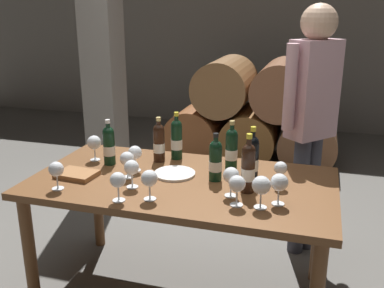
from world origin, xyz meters
name	(u,v)px	position (x,y,z in m)	size (l,w,h in m)	color
cellar_back_wall	(273,28)	(0.00, 4.20, 1.40)	(10.00, 0.24, 2.80)	gray
barrel_stack	(253,115)	(0.00, 2.60, 0.52)	(1.86, 0.90, 1.15)	brown
stone_pillar	(102,50)	(-1.30, 1.60, 1.30)	(0.32, 0.32, 2.60)	gray
dining_table	(182,194)	(0.00, 0.00, 0.67)	(1.70, 0.90, 0.76)	brown
wine_bottle_0	(231,149)	(0.23, 0.24, 0.89)	(0.07, 0.07, 0.30)	black
wine_bottle_1	(109,145)	(-0.51, 0.12, 0.88)	(0.07, 0.07, 0.28)	black
wine_bottle_2	(177,139)	(-0.14, 0.33, 0.89)	(0.07, 0.07, 0.30)	black
wine_bottle_3	(252,158)	(0.38, 0.09, 0.90)	(0.07, 0.07, 0.32)	black
wine_bottle_4	(248,167)	(0.38, -0.06, 0.90)	(0.07, 0.07, 0.32)	black
wine_bottle_5	(159,142)	(-0.23, 0.26, 0.88)	(0.07, 0.07, 0.28)	black
wine_bottle_6	(215,160)	(0.18, 0.05, 0.88)	(0.07, 0.07, 0.27)	black
wine_glass_0	(127,160)	(-0.31, -0.06, 0.87)	(0.08, 0.08, 0.16)	white
wine_glass_1	(118,181)	(-0.22, -0.36, 0.87)	(0.08, 0.08, 0.15)	white
wine_glass_2	(94,143)	(-0.63, 0.15, 0.87)	(0.09, 0.09, 0.16)	white
wine_glass_3	(279,183)	(0.55, -0.17, 0.87)	(0.09, 0.09, 0.16)	white
wine_glass_4	(135,153)	(-0.31, 0.05, 0.87)	(0.08, 0.08, 0.16)	white
wine_glass_5	(281,169)	(0.54, 0.05, 0.86)	(0.07, 0.07, 0.15)	white
wine_glass_6	(237,185)	(0.36, -0.24, 0.87)	(0.08, 0.08, 0.16)	white
wine_glass_7	(56,170)	(-0.60, -0.32, 0.87)	(0.08, 0.08, 0.15)	white
wine_glass_8	(231,176)	(0.31, -0.14, 0.87)	(0.08, 0.08, 0.16)	white
wine_glass_9	(261,186)	(0.48, -0.24, 0.88)	(0.09, 0.09, 0.16)	white
wine_glass_10	(149,179)	(-0.07, -0.30, 0.87)	(0.08, 0.08, 0.16)	white
wine_glass_11	(132,168)	(-0.22, -0.18, 0.87)	(0.08, 0.08, 0.16)	white
tasting_notebook	(77,174)	(-0.59, -0.13, 0.77)	(0.22, 0.16, 0.03)	#936038
serving_plate	(175,174)	(-0.06, 0.06, 0.77)	(0.24, 0.24, 0.01)	white
sommelier_presenting	(312,109)	(0.66, 0.75, 1.04)	(0.35, 0.39, 1.72)	#383842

